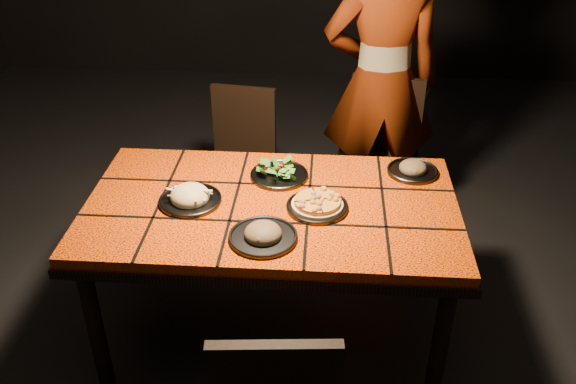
# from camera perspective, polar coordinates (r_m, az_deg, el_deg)

# --- Properties ---
(room_shell) EXTENTS (6.04, 7.04, 3.08)m
(room_shell) POSITION_cam_1_polar(r_m,az_deg,el_deg) (2.30, -1.83, 14.87)
(room_shell) COLOR black
(room_shell) RESTS_ON ground
(dining_table) EXTENTS (1.62, 0.92, 0.75)m
(dining_table) POSITION_cam_1_polar(r_m,az_deg,el_deg) (2.67, -1.53, -2.43)
(dining_table) COLOR #EE4B07
(dining_table) RESTS_ON ground
(chair_far_left) EXTENTS (0.43, 0.43, 0.85)m
(chair_far_left) POSITION_cam_1_polar(r_m,az_deg,el_deg) (3.62, -4.44, 3.94)
(chair_far_left) COLOR black
(chair_far_left) RESTS_ON ground
(chair_far_right) EXTENTS (0.50, 0.50, 0.92)m
(chair_far_right) POSITION_cam_1_polar(r_m,az_deg,el_deg) (3.58, 8.70, 4.12)
(chair_far_right) COLOR black
(chair_far_right) RESTS_ON ground
(diner) EXTENTS (0.68, 0.46, 1.80)m
(diner) POSITION_cam_1_polar(r_m,az_deg,el_deg) (3.48, 8.71, 10.04)
(diner) COLOR brown
(diner) RESTS_ON ground
(plate_pizza) EXTENTS (0.27, 0.27, 0.04)m
(plate_pizza) POSITION_cam_1_polar(r_m,az_deg,el_deg) (2.58, 2.76, -1.22)
(plate_pizza) COLOR #393A3F
(plate_pizza) RESTS_ON dining_table
(plate_pasta) EXTENTS (0.27, 0.27, 0.09)m
(plate_pasta) POSITION_cam_1_polar(r_m,az_deg,el_deg) (2.65, -9.15, -0.49)
(plate_pasta) COLOR #393A3F
(plate_pasta) RESTS_ON dining_table
(plate_salad) EXTENTS (0.27, 0.27, 0.07)m
(plate_salad) POSITION_cam_1_polar(r_m,az_deg,el_deg) (2.80, -0.83, 1.89)
(plate_salad) COLOR #393A3F
(plate_salad) RESTS_ON dining_table
(plate_mushroom_a) EXTENTS (0.27, 0.27, 0.09)m
(plate_mushroom_a) POSITION_cam_1_polar(r_m,az_deg,el_deg) (2.39, -2.36, -3.93)
(plate_mushroom_a) COLOR #393A3F
(plate_mushroom_a) RESTS_ON dining_table
(plate_mushroom_b) EXTENTS (0.24, 0.24, 0.08)m
(plate_mushroom_b) POSITION_cam_1_polar(r_m,az_deg,el_deg) (2.89, 11.60, 2.15)
(plate_mushroom_b) COLOR #393A3F
(plate_mushroom_b) RESTS_ON dining_table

